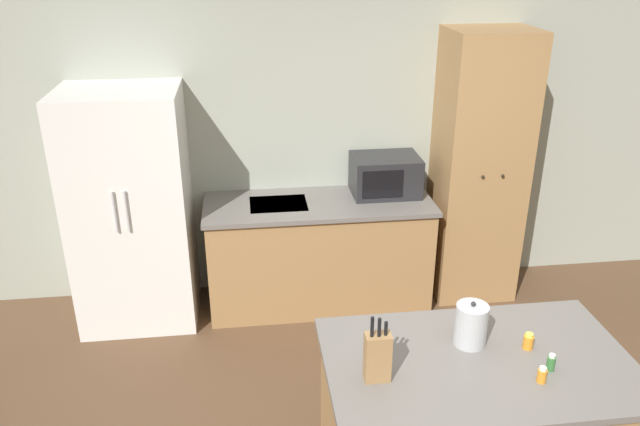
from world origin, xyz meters
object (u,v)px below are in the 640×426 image
at_px(knife_block, 377,356).
at_px(spice_bottle_short_red, 551,363).
at_px(microwave, 385,175).
at_px(spice_bottle_amber_oil, 542,375).
at_px(refrigerator, 131,210).
at_px(spice_bottle_tall_dark, 528,341).
at_px(kettle, 471,325).
at_px(pantry_cabinet, 479,169).

distance_m(knife_block, spice_bottle_short_red, 0.82).
height_order(microwave, spice_bottle_amber_oil, microwave).
height_order(refrigerator, knife_block, refrigerator).
height_order(spice_bottle_tall_dark, kettle, kettle).
xyz_separation_m(spice_bottle_amber_oil, kettle, (-0.22, 0.33, 0.07)).
bearing_deg(spice_bottle_tall_dark, spice_bottle_amber_oil, -100.74).
bearing_deg(spice_bottle_short_red, kettle, 140.58).
relative_size(microwave, spice_bottle_short_red, 6.09).
distance_m(microwave, spice_bottle_tall_dark, 2.18).
height_order(microwave, kettle, microwave).
xyz_separation_m(pantry_cabinet, spice_bottle_tall_dark, (-0.51, -2.11, -0.12)).
relative_size(refrigerator, pantry_cabinet, 0.84).
relative_size(pantry_cabinet, knife_block, 6.42).
xyz_separation_m(knife_block, spice_bottle_short_red, (0.82, -0.04, -0.08)).
relative_size(microwave, kettle, 2.20).
xyz_separation_m(spice_bottle_short_red, spice_bottle_amber_oil, (-0.08, -0.08, -0.00)).
bearing_deg(kettle, spice_bottle_amber_oil, -55.51).
bearing_deg(kettle, spice_bottle_short_red, -39.42).
distance_m(spice_bottle_amber_oil, kettle, 0.40).
xyz_separation_m(refrigerator, spice_bottle_amber_oil, (2.15, -2.28, 0.05)).
height_order(refrigerator, kettle, refrigerator).
distance_m(microwave, knife_block, 2.37).
bearing_deg(kettle, microwave, 88.94).
height_order(pantry_cabinet, spice_bottle_amber_oil, pantry_cabinet).
xyz_separation_m(pantry_cabinet, spice_bottle_short_red, (-0.48, -2.28, -0.12)).
distance_m(microwave, kettle, 2.09).
bearing_deg(refrigerator, pantry_cabinet, 1.54).
relative_size(spice_bottle_tall_dark, kettle, 0.35).
height_order(refrigerator, spice_bottle_amber_oil, refrigerator).
xyz_separation_m(microwave, knife_block, (-0.55, -2.30, 0.00)).
bearing_deg(microwave, pantry_cabinet, -4.61).
bearing_deg(spice_bottle_short_red, spice_bottle_tall_dark, 100.58).
xyz_separation_m(knife_block, spice_bottle_amber_oil, (0.74, -0.11, -0.09)).
bearing_deg(kettle, refrigerator, 134.59).
height_order(pantry_cabinet, kettle, pantry_cabinet).
distance_m(spice_bottle_tall_dark, kettle, 0.29).
xyz_separation_m(knife_block, kettle, (0.51, 0.21, -0.02)).
bearing_deg(kettle, knife_block, -157.66).
height_order(refrigerator, spice_bottle_short_red, refrigerator).
relative_size(knife_block, spice_bottle_short_red, 3.91).
relative_size(microwave, knife_block, 1.56).
xyz_separation_m(refrigerator, spice_bottle_tall_dark, (2.20, -2.03, 0.06)).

